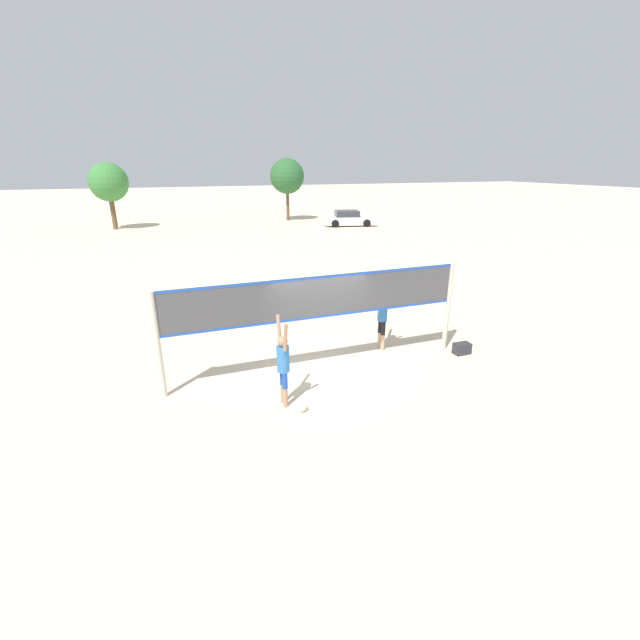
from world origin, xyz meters
name	(u,v)px	position (x,y,z in m)	size (l,w,h in m)	color
ground_plane	(320,370)	(0.00, 0.00, 0.00)	(200.00, 200.00, 0.00)	beige
volleyball_net	(320,307)	(0.00, 0.00, 1.76)	(7.93, 0.14, 2.54)	beige
player_spiker	(283,361)	(-1.37, -1.34, 1.08)	(0.28, 0.69, 2.06)	tan
player_blocker	(382,312)	(2.15, 0.63, 1.15)	(0.28, 0.71, 2.18)	tan
volleyball	(302,407)	(-1.09, -1.76, 0.11)	(0.22, 0.22, 0.22)	silver
gear_bag	(462,348)	(4.16, -0.48, 0.16)	(0.47, 0.29, 0.32)	#2D2D33
parked_car_near	(349,219)	(12.21, 25.25, 0.59)	(4.75, 2.88, 1.31)	silver
tree_left_cluster	(108,182)	(-6.81, 30.26, 3.71)	(3.06, 3.06, 5.28)	brown
tree_right_cluster	(287,176)	(8.36, 30.88, 4.02)	(3.19, 3.19, 5.63)	brown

